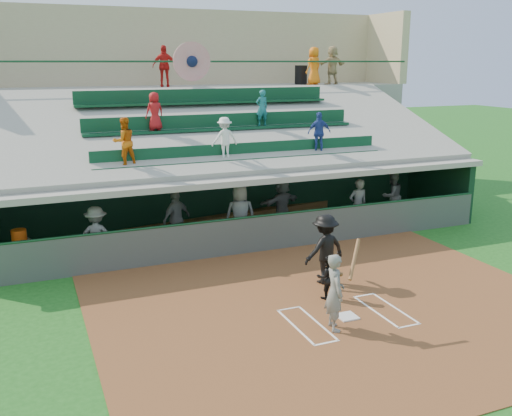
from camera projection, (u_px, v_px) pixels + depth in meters
name	position (u px, v px, depth m)	size (l,w,h in m)	color
ground	(347.00, 318.00, 12.83)	(100.00, 100.00, 0.00)	#1A5818
dirt_slab	(336.00, 309.00, 13.27)	(11.00, 9.00, 0.02)	brown
home_plate	(347.00, 316.00, 12.82)	(0.43, 0.43, 0.03)	white
batters_box_chalk	(347.00, 317.00, 12.82)	(2.65, 1.85, 0.01)	white
dugout_floor	(240.00, 235.00, 18.87)	(16.00, 3.50, 0.04)	gray
concourse_slab	(184.00, 141.00, 24.35)	(20.00, 3.00, 4.60)	gray
grandstand	(205.00, 152.00, 21.68)	(20.40, 10.40, 7.80)	#4B504B
batter_at_plate	(335.00, 292.00, 12.06)	(0.89, 0.76, 1.95)	#62645E
catcher	(327.00, 277.00, 13.72)	(0.53, 0.41, 1.08)	black
home_umpire	(325.00, 249.00, 14.64)	(1.18, 0.68, 1.82)	black
dugout_bench	(236.00, 219.00, 19.99)	(13.56, 0.41, 0.41)	brown
white_table	(20.00, 256.00, 15.63)	(0.85, 0.64, 0.75)	white
water_cooler	(19.00, 237.00, 15.45)	(0.40, 0.40, 0.40)	#E6520D
dugout_player_a	(97.00, 236.00, 15.90)	(1.09, 0.62, 1.68)	#60625D
dugout_player_b	(176.00, 219.00, 17.38)	(1.06, 0.44, 1.81)	#60635D
dugout_player_c	(240.00, 215.00, 17.63)	(0.94, 0.61, 1.92)	#5F625D
dugout_player_d	(282.00, 203.00, 19.40)	(1.62, 0.52, 1.75)	#60635D
dugout_player_e	(358.00, 205.00, 19.08)	(0.65, 0.43, 1.79)	#555752
dugout_player_f	(392.00, 196.00, 20.48)	(0.85, 0.66, 1.75)	#585A55
trash_bin	(301.00, 75.00, 25.54)	(0.55, 0.55, 0.83)	black
concourse_staff_a	(165.00, 66.00, 22.72)	(0.96, 0.40, 1.63)	red
concourse_staff_b	(314.00, 66.00, 24.55)	(0.79, 0.51, 1.61)	orange
concourse_staff_c	(332.00, 65.00, 25.33)	(1.56, 0.50, 1.68)	tan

